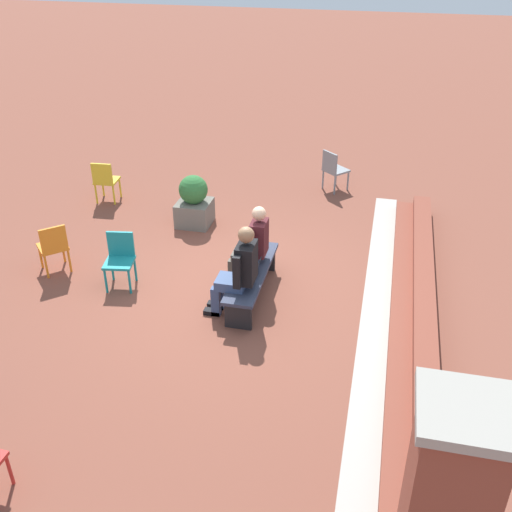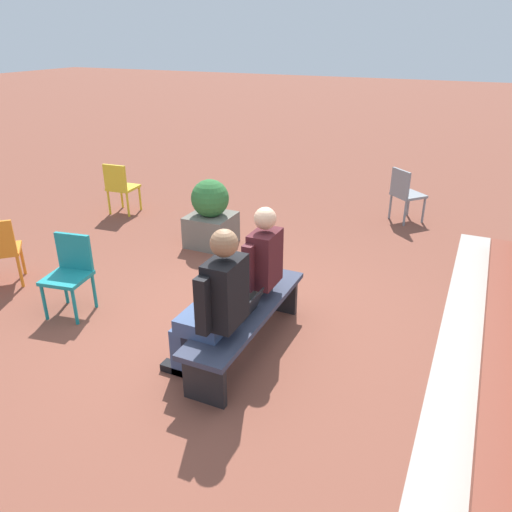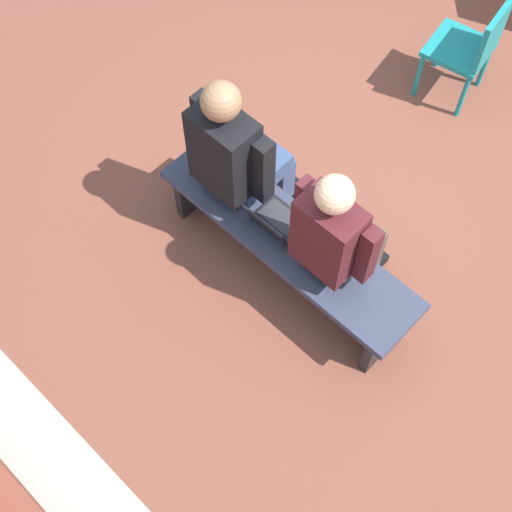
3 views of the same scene
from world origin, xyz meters
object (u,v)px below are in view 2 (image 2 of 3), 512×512
plastic_chair_by_pillar (120,185)px  person_adult (214,303)px  planter (211,215)px  plastic_chair_far_right (405,192)px  plastic_chair_far_left (70,269)px  person_student (255,268)px  laptop (244,308)px  bench (247,317)px

plastic_chair_by_pillar → person_adult: bearing=48.2°
person_adult → planter: person_adult is taller
person_adult → plastic_chair_far_right: (-4.66, 0.78, -0.26)m
plastic_chair_far_left → plastic_chair_far_right: 5.07m
person_student → laptop: person_student is taller
plastic_chair_by_pillar → planter: size_ratio=0.89×
plastic_chair_far_left → plastic_chair_by_pillar: (-2.73, -1.53, 0.00)m
bench → planter: 2.61m
bench → person_student: (-0.30, -0.07, 0.36)m
person_adult → plastic_chair_far_left: size_ratio=1.66×
person_student → plastic_chair_by_pillar: bearing=-123.7°
bench → plastic_chair_far_right: 4.24m
person_student → bench: bearing=12.4°
plastic_chair_far_right → plastic_chair_by_pillar: 4.53m
person_student → person_adult: size_ratio=0.95×
bench → person_adult: person_adult is taller
person_student → planter: (-1.79, -1.50, -0.28)m
person_student → plastic_chair_far_right: person_student is taller
laptop → plastic_chair_far_left: size_ratio=0.38×
plastic_chair_far_left → planter: (-2.20, 0.45, -0.04)m
laptop → plastic_chair_far_right: size_ratio=0.38×
person_student → plastic_chair_far_right: bearing=168.7°
bench → plastic_chair_far_left: size_ratio=2.14×
bench → plastic_chair_far_right: size_ratio=2.14×
person_student → planter: person_student is taller
laptop → planter: 2.69m
planter → plastic_chair_far_left: bearing=-11.5°
plastic_chair_far_right → bench: bearing=-9.6°
bench → person_student: size_ratio=1.35×
person_student → person_adult: bearing=-0.3°
laptop → plastic_chair_by_pillar: bearing=-127.3°
planter → bench: bearing=36.8°
plastic_chair_by_pillar → plastic_chair_far_right: bearing=110.1°
plastic_chair_far_right → plastic_chair_by_pillar: bearing=-69.9°
person_student → laptop: 0.45m
person_student → plastic_chair_far_left: person_student is taller
plastic_chair_far_left → plastic_chair_far_right: same height
bench → person_adult: 0.62m
plastic_chair_far_right → person_student: bearing=-11.3°
plastic_chair_far_right → laptop: bearing=-9.3°
laptop → plastic_chair_far_left: (0.02, -2.02, -0.02)m
planter → plastic_chair_far_right: bearing=132.6°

